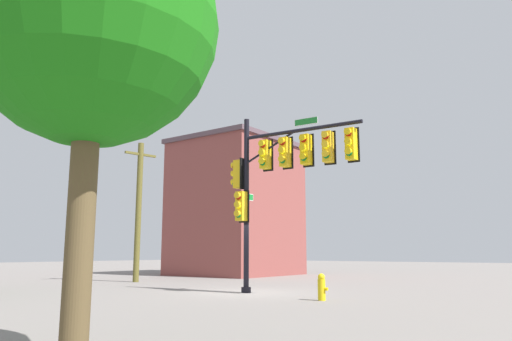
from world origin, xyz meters
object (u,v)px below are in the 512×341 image
at_px(signal_pole_assembly, 280,168).
at_px(fire_hydrant, 322,287).
at_px(utility_pole, 139,209).
at_px(brick_building, 236,207).
at_px(tree_near, 93,24).

xyz_separation_m(signal_pole_assembly, fire_hydrant, (2.21, -1.02, -4.16)).
xyz_separation_m(signal_pole_assembly, utility_pole, (-9.95, 1.77, -0.87)).
distance_m(fire_hydrant, brick_building, 17.97).
relative_size(signal_pole_assembly, brick_building, 0.74).
xyz_separation_m(utility_pole, brick_building, (-0.77, 9.01, 0.79)).
relative_size(signal_pole_assembly, tree_near, 1.05).
bearing_deg(utility_pole, tree_near, -42.06).
bearing_deg(tree_near, brick_building, 124.47).
bearing_deg(brick_building, signal_pole_assembly, -45.18).
relative_size(tree_near, brick_building, 0.71).
xyz_separation_m(utility_pole, fire_hydrant, (12.16, -2.79, -3.29)).
height_order(utility_pole, brick_building, brick_building).
xyz_separation_m(utility_pole, tree_near, (14.24, -12.85, 0.89)).
distance_m(tree_near, brick_building, 26.52).
bearing_deg(tree_near, fire_hydrant, 101.71).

